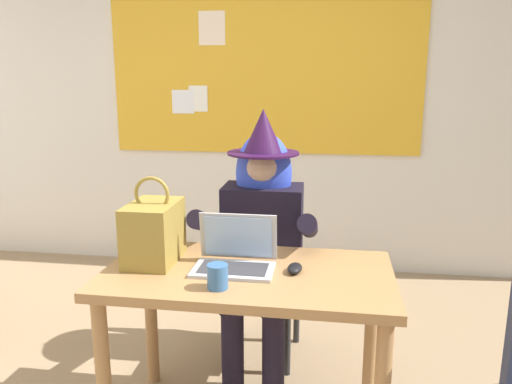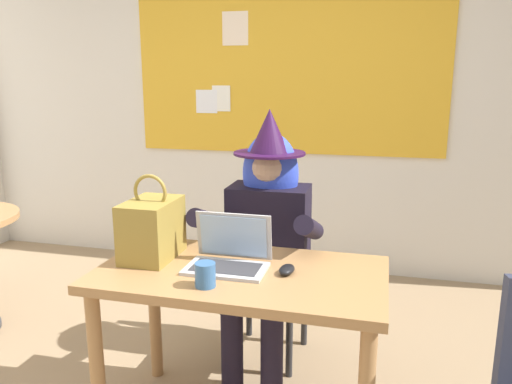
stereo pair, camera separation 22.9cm
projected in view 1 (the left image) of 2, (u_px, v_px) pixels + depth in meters
The scene contains 8 objects.
wall_back_bulletin at pixel (264, 92), 3.87m from camera, with size 5.50×2.19×2.81m.
desk_main at pixel (248, 295), 2.08m from camera, with size 1.20×0.66×0.74m.
chair_at_desk at pixel (265, 265), 2.77m from camera, with size 0.45×0.45×0.90m.
person_costumed at pixel (261, 224), 2.59m from camera, with size 0.59×0.65×1.37m.
laptop at pixel (235, 256), 2.08m from camera, with size 0.33×0.24×0.22m.
computer_mouse at pixel (295, 268), 2.03m from camera, with size 0.06×0.10×0.03m, color black.
handbag at pixel (154, 232), 2.14m from camera, with size 0.20×0.30×0.38m.
coffee_mug at pixel (218, 276), 1.87m from camera, with size 0.08×0.08×0.10m, color #336099.
Camera 1 is at (0.52, -1.81, 1.51)m, focal length 34.74 mm.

